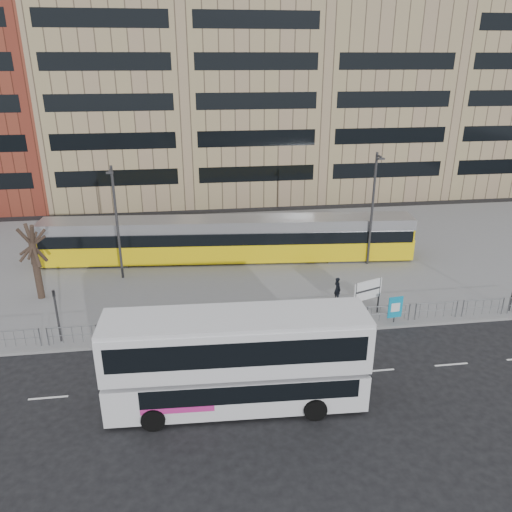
{
  "coord_description": "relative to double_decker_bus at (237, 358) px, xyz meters",
  "views": [
    {
      "loc": [
        -2.97,
        -24.27,
        14.79
      ],
      "look_at": [
        1.16,
        6.0,
        2.57
      ],
      "focal_mm": 35.0,
      "sensor_mm": 36.0,
      "label": 1
    }
  ],
  "objects": [
    {
      "name": "ad_panel",
      "position": [
        9.95,
        6.05,
        -1.35
      ],
      "size": [
        0.89,
        0.15,
        1.66
      ],
      "rotation": [
        0.0,
        0.0,
        0.1
      ],
      "color": "#2D2D30",
      "rests_on": "plaza"
    },
    {
      "name": "kerb",
      "position": [
        1.29,
        5.7,
        -2.4
      ],
      "size": [
        64.0,
        0.25,
        0.17
      ],
      "primitive_type": "cube",
      "color": "gray",
      "rests_on": "ground"
    },
    {
      "name": "bare_tree",
      "position": [
        -11.62,
        12.27,
        2.93
      ],
      "size": [
        4.77,
        4.77,
        7.43
      ],
      "color": "black",
      "rests_on": "plaza"
    },
    {
      "name": "plaza",
      "position": [
        1.29,
        17.65,
        -2.4
      ],
      "size": [
        64.0,
        24.0,
        0.15
      ],
      "primitive_type": "cube",
      "color": "gray",
      "rests_on": "ground"
    },
    {
      "name": "ground",
      "position": [
        1.29,
        5.65,
        -2.47
      ],
      "size": [
        120.0,
        120.0,
        0.0
      ],
      "primitive_type": "plane",
      "color": "black",
      "rests_on": "ground"
    },
    {
      "name": "road_markings",
      "position": [
        2.29,
        1.65,
        -2.47
      ],
      "size": [
        62.0,
        0.12,
        0.01
      ],
      "primitive_type": "cube",
      "color": "white",
      "rests_on": "ground"
    },
    {
      "name": "building_row",
      "position": [
        2.84,
        39.92,
        10.44
      ],
      "size": [
        70.4,
        18.4,
        31.2
      ],
      "color": "brown",
      "rests_on": "ground"
    },
    {
      "name": "lamp_post_east",
      "position": [
        11.47,
        14.89,
        2.27
      ],
      "size": [
        0.45,
        1.04,
        8.45
      ],
      "color": "#2D2D30",
      "rests_on": "plaza"
    },
    {
      "name": "traffic_light_west",
      "position": [
        -9.14,
        6.53,
        -0.35
      ],
      "size": [
        0.21,
        0.24,
        3.1
      ],
      "rotation": [
        0.0,
        0.0,
        0.29
      ],
      "color": "#2D2D30",
      "rests_on": "plaza"
    },
    {
      "name": "pedestrian_barrier",
      "position": [
        3.29,
        6.15,
        -1.49
      ],
      "size": [
        32.07,
        0.07,
        1.1
      ],
      "color": "gray",
      "rests_on": "plaza"
    },
    {
      "name": "lamp_post_west",
      "position": [
        -6.7,
        14.76,
        2.07
      ],
      "size": [
        0.45,
        1.04,
        8.04
      ],
      "color": "#2D2D30",
      "rests_on": "plaza"
    },
    {
      "name": "station_sign",
      "position": [
        8.57,
        7.08,
        -0.72
      ],
      "size": [
        1.92,
        0.77,
        2.32
      ],
      "rotation": [
        0.0,
        0.0,
        0.35
      ],
      "color": "#2D2D30",
      "rests_on": "plaza"
    },
    {
      "name": "pedestrian",
      "position": [
        7.43,
        9.38,
        -1.54
      ],
      "size": [
        0.54,
        0.66,
        1.56
      ],
      "primitive_type": "imported",
      "rotation": [
        0.0,
        0.0,
        1.9
      ],
      "color": "black",
      "rests_on": "plaza"
    },
    {
      "name": "tram",
      "position": [
        1.11,
        17.26,
        -0.66
      ],
      "size": [
        28.3,
        4.97,
        3.32
      ],
      "rotation": [
        0.0,
        0.0,
        -0.08
      ],
      "color": "yellow",
      "rests_on": "plaza"
    },
    {
      "name": "double_decker_bus",
      "position": [
        0.0,
        0.0,
        0.0
      ],
      "size": [
        11.54,
        3.29,
        4.58
      ],
      "rotation": [
        0.0,
        0.0,
        -0.04
      ],
      "color": "silver",
      "rests_on": "ground"
    }
  ]
}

